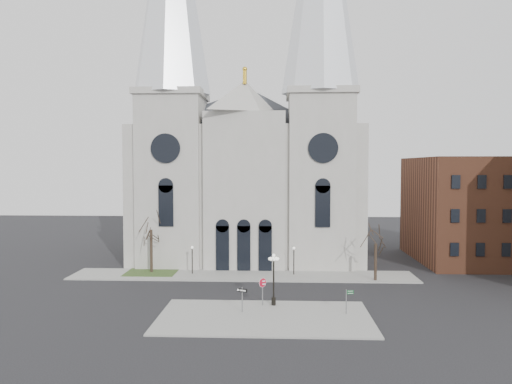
{
  "coord_description": "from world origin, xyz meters",
  "views": [
    {
      "loc": [
        4.1,
        -46.53,
        12.87
      ],
      "look_at": [
        1.71,
        8.0,
        10.01
      ],
      "focal_mm": 35.0,
      "sensor_mm": 36.0,
      "label": 1
    }
  ],
  "objects_px": {
    "globe_lamp": "(274,273)",
    "one_way_sign": "(242,295)",
    "stop_sign": "(263,286)",
    "street_name_sign": "(347,299)"
  },
  "relations": [
    {
      "from": "street_name_sign",
      "to": "stop_sign",
      "type": "bearing_deg",
      "value": 151.18
    },
    {
      "from": "street_name_sign",
      "to": "one_way_sign",
      "type": "bearing_deg",
      "value": 168.34
    },
    {
      "from": "stop_sign",
      "to": "one_way_sign",
      "type": "bearing_deg",
      "value": -148.09
    },
    {
      "from": "stop_sign",
      "to": "one_way_sign",
      "type": "relative_size",
      "value": 1.17
    },
    {
      "from": "globe_lamp",
      "to": "street_name_sign",
      "type": "height_order",
      "value": "globe_lamp"
    },
    {
      "from": "globe_lamp",
      "to": "one_way_sign",
      "type": "xyz_separation_m",
      "value": [
        -2.71,
        -2.32,
        -1.5
      ]
    },
    {
      "from": "globe_lamp",
      "to": "street_name_sign",
      "type": "bearing_deg",
      "value": -20.85
    },
    {
      "from": "stop_sign",
      "to": "street_name_sign",
      "type": "relative_size",
      "value": 1.2
    },
    {
      "from": "one_way_sign",
      "to": "street_name_sign",
      "type": "relative_size",
      "value": 1.03
    },
    {
      "from": "stop_sign",
      "to": "street_name_sign",
      "type": "xyz_separation_m",
      "value": [
        7.36,
        -2.36,
        -0.55
      ]
    }
  ]
}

